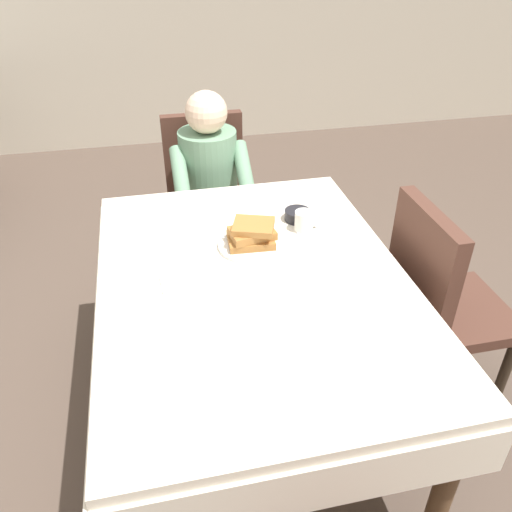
% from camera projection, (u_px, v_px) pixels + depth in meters
% --- Properties ---
extents(ground_plane, '(14.00, 14.00, 0.00)m').
position_uv_depth(ground_plane, '(254.00, 414.00, 2.28)').
color(ground_plane, brown).
extents(dining_table_main, '(1.12, 1.52, 0.74)m').
position_uv_depth(dining_table_main, '(254.00, 297.00, 1.92)').
color(dining_table_main, silver).
rests_on(dining_table_main, ground).
extents(chair_diner, '(0.44, 0.45, 0.93)m').
position_uv_depth(chair_diner, '(207.00, 189.00, 2.94)').
color(chair_diner, '#4C2D23').
rests_on(chair_diner, ground).
extents(diner_person, '(0.40, 0.43, 1.12)m').
position_uv_depth(diner_person, '(210.00, 178.00, 2.73)').
color(diner_person, gray).
rests_on(diner_person, ground).
extents(chair_right_side, '(0.45, 0.44, 0.93)m').
position_uv_depth(chair_right_side, '(438.00, 296.00, 2.13)').
color(chair_right_side, '#4C2D23').
rests_on(chair_right_side, ground).
extents(plate_breakfast, '(0.28, 0.28, 0.02)m').
position_uv_depth(plate_breakfast, '(253.00, 244.00, 2.05)').
color(plate_breakfast, white).
rests_on(plate_breakfast, dining_table_main).
extents(breakfast_stack, '(0.20, 0.18, 0.09)m').
position_uv_depth(breakfast_stack, '(252.00, 234.00, 2.02)').
color(breakfast_stack, '#A36B33').
rests_on(breakfast_stack, plate_breakfast).
extents(cup_coffee, '(0.11, 0.08, 0.08)m').
position_uv_depth(cup_coffee, '(304.00, 221.00, 2.13)').
color(cup_coffee, white).
rests_on(cup_coffee, dining_table_main).
extents(bowl_butter, '(0.11, 0.11, 0.04)m').
position_uv_depth(bowl_butter, '(297.00, 215.00, 2.21)').
color(bowl_butter, black).
rests_on(bowl_butter, dining_table_main).
extents(fork_left_of_plate, '(0.02, 0.18, 0.00)m').
position_uv_depth(fork_left_of_plate, '(206.00, 254.00, 2.00)').
color(fork_left_of_plate, silver).
rests_on(fork_left_of_plate, dining_table_main).
extents(knife_right_of_plate, '(0.04, 0.20, 0.00)m').
position_uv_depth(knife_right_of_plate, '(301.00, 242.00, 2.07)').
color(knife_right_of_plate, silver).
rests_on(knife_right_of_plate, dining_table_main).
extents(spoon_near_edge, '(0.15, 0.02, 0.00)m').
position_uv_depth(spoon_near_edge, '(278.00, 289.00, 1.82)').
color(spoon_near_edge, silver).
rests_on(spoon_near_edge, dining_table_main).
extents(napkin_folded, '(0.18, 0.13, 0.01)m').
position_uv_depth(napkin_folded, '(185.00, 280.00, 1.86)').
color(napkin_folded, white).
rests_on(napkin_folded, dining_table_main).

